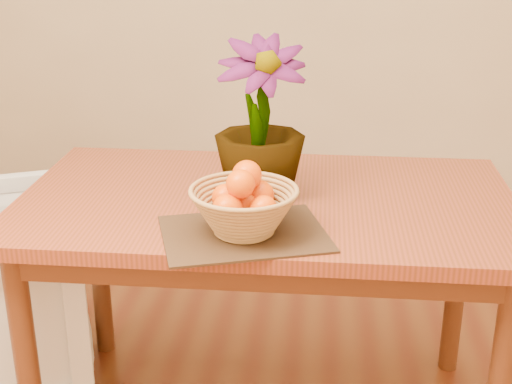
{
  "coord_description": "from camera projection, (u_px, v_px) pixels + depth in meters",
  "views": [
    {
      "loc": [
        0.15,
        -1.57,
        1.49
      ],
      "look_at": [
        -0.01,
        0.07,
        0.85
      ],
      "focal_mm": 50.0,
      "sensor_mm": 36.0,
      "label": 1
    }
  ],
  "objects": [
    {
      "name": "table",
      "position": [
        267.0,
        225.0,
        2.05
      ],
      "size": [
        1.4,
        0.8,
        0.75
      ],
      "color": "maroon",
      "rests_on": "floor"
    },
    {
      "name": "placemat",
      "position": [
        244.0,
        234.0,
        1.77
      ],
      "size": [
        0.47,
        0.41,
        0.01
      ],
      "primitive_type": "cube",
      "rotation": [
        0.0,
        0.0,
        0.31
      ],
      "color": "#382314",
      "rests_on": "table"
    },
    {
      "name": "wicker_basket",
      "position": [
        244.0,
        213.0,
        1.75
      ],
      "size": [
        0.27,
        0.27,
        0.11
      ],
      "color": "#B2814A",
      "rests_on": "placemat"
    },
    {
      "name": "orange_pile",
      "position": [
        244.0,
        195.0,
        1.73
      ],
      "size": [
        0.17,
        0.18,
        0.13
      ],
      "rotation": [
        0.0,
        0.0,
        0.37
      ],
      "color": "#FD4D04",
      "rests_on": "wicker_basket"
    },
    {
      "name": "potted_plant",
      "position": [
        260.0,
        120.0,
        1.94
      ],
      "size": [
        0.29,
        0.29,
        0.45
      ],
      "primitive_type": "imported",
      "rotation": [
        0.0,
        0.0,
        0.18
      ],
      "color": "#184914",
      "rests_on": "table"
    }
  ]
}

